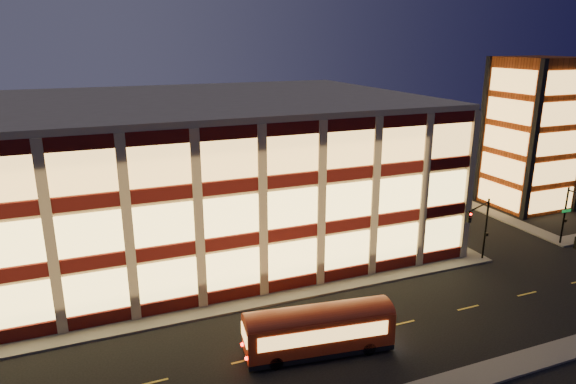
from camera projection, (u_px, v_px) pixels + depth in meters
name	position (u px, v px, depth m)	size (l,w,h in m)	color
ground	(247.00, 311.00, 39.23)	(200.00, 200.00, 0.00)	black
sidewalk_office_south	(206.00, 311.00, 39.02)	(54.00, 2.00, 0.15)	#514F4C
sidewalk_office_east	(384.00, 209.00, 62.60)	(2.00, 30.00, 0.15)	#514F4C
sidewalk_tower_west	(457.00, 199.00, 66.57)	(2.00, 30.00, 0.15)	#514F4C
office_building	(166.00, 172.00, 51.12)	(50.45, 30.45, 14.50)	tan
stair_tower	(532.00, 134.00, 61.69)	(8.60, 8.60, 18.00)	#8C3814
traffic_signal_far	(480.00, 222.00, 46.28)	(3.79, 1.87, 6.00)	black
trolley_bus	(319.00, 328.00, 33.55)	(10.05, 3.74, 3.32)	#9C2308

